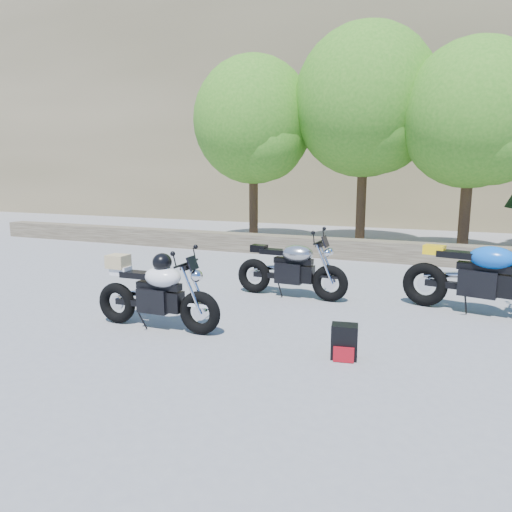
# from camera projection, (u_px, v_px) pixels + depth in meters

# --- Properties ---
(ground) EXTENTS (90.00, 90.00, 0.00)m
(ground) POSITION_uv_depth(u_px,v_px,m) (220.00, 312.00, 7.14)
(ground) COLOR gray
(ground) RESTS_ON ground
(stone_wall) EXTENTS (22.00, 0.55, 0.50)m
(stone_wall) POSITION_uv_depth(u_px,v_px,m) (315.00, 247.00, 12.09)
(stone_wall) COLOR #4A4031
(stone_wall) RESTS_ON ground
(hillside) EXTENTS (80.00, 30.00, 15.00)m
(hillside) POSITION_uv_depth(u_px,v_px,m) (454.00, 93.00, 30.10)
(hillside) COLOR brown
(hillside) RESTS_ON ground
(tree_decid_left) EXTENTS (3.67, 3.67, 5.62)m
(tree_decid_left) POSITION_uv_depth(u_px,v_px,m) (256.00, 125.00, 13.90)
(tree_decid_left) COLOR #382314
(tree_decid_left) RESTS_ON ground
(tree_decid_mid) EXTENTS (4.08, 4.08, 6.24)m
(tree_decid_mid) POSITION_uv_depth(u_px,v_px,m) (368.00, 107.00, 12.93)
(tree_decid_mid) COLOR #382314
(tree_decid_mid) RESTS_ON ground
(tree_decid_right) EXTENTS (3.54, 3.54, 5.41)m
(tree_decid_right) POSITION_uv_depth(u_px,v_px,m) (477.00, 120.00, 11.41)
(tree_decid_right) COLOR #382314
(tree_decid_right) RESTS_ON ground
(silver_bike) EXTENTS (2.05, 0.65, 1.03)m
(silver_bike) POSITION_uv_depth(u_px,v_px,m) (292.00, 269.00, 7.98)
(silver_bike) COLOR black
(silver_bike) RESTS_ON ground
(white_bike) EXTENTS (1.95, 0.62, 1.08)m
(white_bike) POSITION_uv_depth(u_px,v_px,m) (156.00, 292.00, 6.32)
(white_bike) COLOR black
(white_bike) RESTS_ON ground
(blue_bike) EXTENTS (2.33, 0.83, 1.18)m
(blue_bike) POSITION_uv_depth(u_px,v_px,m) (482.00, 278.00, 6.95)
(blue_bike) COLOR black
(blue_bike) RESTS_ON ground
(backpack) EXTENTS (0.34, 0.30, 0.41)m
(backpack) POSITION_uv_depth(u_px,v_px,m) (344.00, 342.00, 5.32)
(backpack) COLOR black
(backpack) RESTS_ON ground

